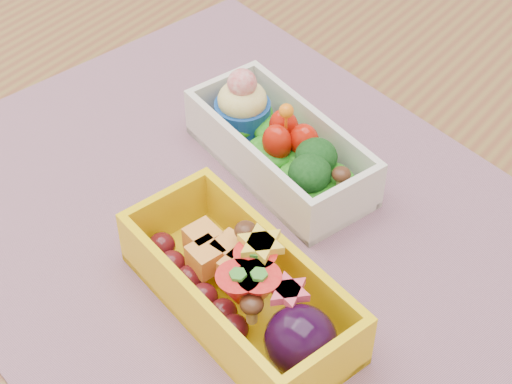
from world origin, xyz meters
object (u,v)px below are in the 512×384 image
Objects in this scene: placemat at (243,230)px; bento_yellow at (243,289)px; table at (304,328)px; bento_white at (279,146)px.

placemat is 2.75× the size of bento_yellow.
table is 7.08× the size of bento_white.
bento_yellow is at bearing -46.83° from bento_white.
bento_white is at bearing 130.77° from bento_yellow.
placemat is at bearing 141.80° from bento_yellow.
table is 0.15m from bento_yellow.
placemat is 2.93× the size of bento_white.
table is at bearing 104.59° from bento_yellow.
bento_white is 0.94× the size of bento_yellow.
bento_white is at bearing 106.15° from placemat.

